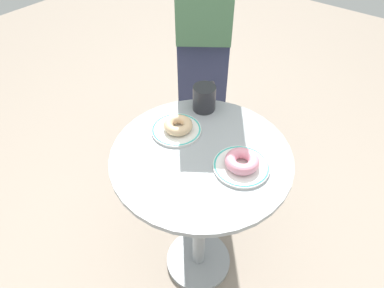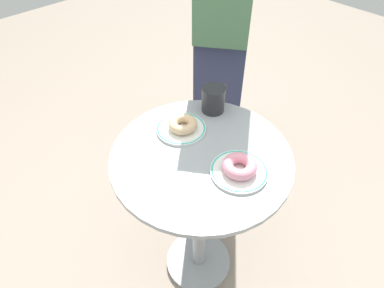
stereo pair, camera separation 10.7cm
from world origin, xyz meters
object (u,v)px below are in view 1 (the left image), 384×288
Objects in this scene: plate_right at (241,166)px; donut_glazed at (178,125)px; person_figure at (203,40)px; coffee_mug at (205,97)px; donut_pink_frosted at (242,161)px; plate_left at (176,130)px; cafe_table at (200,196)px.

donut_glazed is (-0.27, 0.01, 0.02)m from plate_right.
person_figure is at bearing 136.32° from plate_right.
donut_pink_frosted is at bearing -32.37° from coffee_mug.
donut_glazed is 0.06× the size of person_figure.
person_figure reaches higher than donut_glazed.
person_figure is at bearing 136.32° from donut_pink_frosted.
plate_left is 1.74× the size of donut_glazed.
cafe_table is at bearing -168.09° from plate_right.
plate_right is 0.02m from donut_pink_frosted.
person_figure is at bearing 118.04° from donut_glazed.
cafe_table is 0.45× the size of person_figure.
donut_glazed is at bearing -61.96° from person_figure.
donut_pink_frosted is 0.84× the size of coffee_mug.
donut_pink_frosted is 0.33m from coffee_mug.
coffee_mug is 0.43m from person_figure.
cafe_table is 7.27× the size of donut_glazed.
cafe_table is 6.80× the size of donut_pink_frosted.
plate_right is at bearing -43.68° from person_figure.
plate_left is at bearing -150.92° from donut_glazed.
coffee_mug is at bearing 92.90° from donut_glazed.
donut_pink_frosted is at bearing -2.10° from donut_glazed.
coffee_mug is (-0.14, 0.21, 0.28)m from cafe_table.
donut_pink_frosted is 0.75m from person_figure.
coffee_mug is (-0.28, 0.18, 0.04)m from plate_right.
cafe_table is at bearing -168.09° from donut_pink_frosted.
donut_glazed is (-0.13, 0.04, 0.26)m from cafe_table.
plate_left is 0.58m from person_figure.
donut_pink_frosted is (0.28, -0.01, 0.02)m from plate_left.
plate_left and plate_right have the same top height.
cafe_table is 0.74m from person_figure.
person_figure reaches higher than cafe_table.
donut_pink_frosted is 0.07× the size of person_figure.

